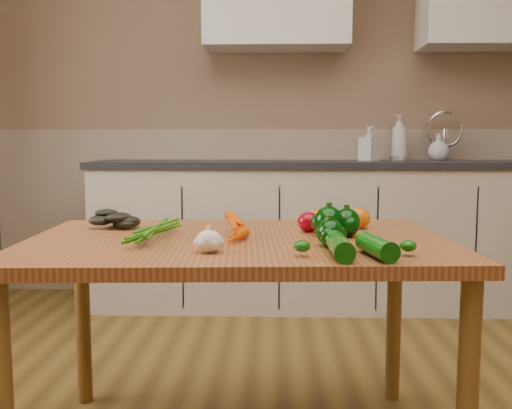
{
  "coord_description": "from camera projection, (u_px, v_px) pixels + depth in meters",
  "views": [
    {
      "loc": [
        -0.11,
        -1.34,
        1.01
      ],
      "look_at": [
        -0.18,
        0.69,
        0.79
      ],
      "focal_mm": 40.0,
      "sensor_mm": 36.0,
      "label": 1
    }
  ],
  "objects": [
    {
      "name": "room",
      "position": [
        318.0,
        52.0,
        1.48
      ],
      "size": [
        4.04,
        5.04,
        2.64
      ],
      "color": "brown",
      "rests_on": "ground"
    },
    {
      "name": "counter_run",
      "position": [
        325.0,
        232.0,
        3.56
      ],
      "size": [
        2.84,
        0.64,
        1.14
      ],
      "color": "#BBAE9C",
      "rests_on": "ground"
    },
    {
      "name": "table",
      "position": [
        238.0,
        262.0,
        1.82
      ],
      "size": [
        1.37,
        0.92,
        0.71
      ],
      "rotation": [
        0.0,
        0.0,
        0.05
      ],
      "color": "#A65D30",
      "rests_on": "ground"
    },
    {
      "name": "soap_bottle_a",
      "position": [
        399.0,
        137.0,
        3.62
      ],
      "size": [
        0.15,
        0.15,
        0.29
      ],
      "primitive_type": "imported",
      "rotation": [
        0.0,
        0.0,
        5.1
      ],
      "color": "silver",
      "rests_on": "counter_run"
    },
    {
      "name": "soap_bottle_b",
      "position": [
        369.0,
        144.0,
        3.55
      ],
      "size": [
        0.14,
        0.14,
        0.21
      ],
      "primitive_type": "imported",
      "rotation": [
        0.0,
        0.0,
        0.79
      ],
      "color": "silver",
      "rests_on": "counter_run"
    },
    {
      "name": "soap_bottle_c",
      "position": [
        439.0,
        147.0,
        3.61
      ],
      "size": [
        0.16,
        0.16,
        0.17
      ],
      "primitive_type": "imported",
      "rotation": [
        0.0,
        0.0,
        3.4
      ],
      "color": "silver",
      "rests_on": "counter_run"
    },
    {
      "name": "carrot_bunch",
      "position": [
        210.0,
        228.0,
        1.81
      ],
      "size": [
        0.26,
        0.2,
        0.07
      ],
      "primitive_type": null,
      "rotation": [
        0.0,
        0.0,
        0.05
      ],
      "color": "#E55305",
      "rests_on": "table"
    },
    {
      "name": "leafy_greens",
      "position": [
        115.0,
        214.0,
        2.03
      ],
      "size": [
        0.19,
        0.17,
        0.09
      ],
      "primitive_type": null,
      "color": "black",
      "rests_on": "table"
    },
    {
      "name": "garlic_bulb",
      "position": [
        209.0,
        241.0,
        1.57
      ],
      "size": [
        0.07,
        0.07,
        0.06
      ],
      "primitive_type": "ellipsoid",
      "color": "white",
      "rests_on": "table"
    },
    {
      "name": "pepper_a",
      "position": [
        329.0,
        222.0,
        1.83
      ],
      "size": [
        0.1,
        0.1,
        0.1
      ],
      "primitive_type": "sphere",
      "color": "black",
      "rests_on": "table"
    },
    {
      "name": "pepper_b",
      "position": [
        347.0,
        223.0,
        1.84
      ],
      "size": [
        0.09,
        0.09,
        0.09
      ],
      "primitive_type": "sphere",
      "color": "black",
      "rests_on": "table"
    },
    {
      "name": "pepper_c",
      "position": [
        330.0,
        233.0,
        1.66
      ],
      "size": [
        0.08,
        0.08,
        0.08
      ],
      "primitive_type": "sphere",
      "color": "black",
      "rests_on": "table"
    },
    {
      "name": "tomato_a",
      "position": [
        309.0,
        222.0,
        1.93
      ],
      "size": [
        0.07,
        0.07,
        0.07
      ],
      "primitive_type": "ellipsoid",
      "color": "maroon",
      "rests_on": "table"
    },
    {
      "name": "tomato_b",
      "position": [
        319.0,
        218.0,
        2.03
      ],
      "size": [
        0.07,
        0.07,
        0.07
      ],
      "primitive_type": "ellipsoid",
      "color": "#D15D05",
      "rests_on": "table"
    },
    {
      "name": "tomato_c",
      "position": [
        359.0,
        218.0,
        2.0
      ],
      "size": [
        0.08,
        0.08,
        0.07
      ],
      "primitive_type": "ellipsoid",
      "color": "#D15D05",
      "rests_on": "table"
    },
    {
      "name": "zucchini_a",
      "position": [
        377.0,
        247.0,
        1.5
      ],
      "size": [
        0.09,
        0.18,
        0.06
      ],
      "primitive_type": "cylinder",
      "rotation": [
        1.57,
        0.0,
        0.21
      ],
      "color": "#094807",
      "rests_on": "table"
    },
    {
      "name": "zucchini_b",
      "position": [
        340.0,
        246.0,
        1.51
      ],
      "size": [
        0.06,
        0.2,
        0.06
      ],
      "primitive_type": "cylinder",
      "rotation": [
        1.57,
        0.0,
        0.02
      ],
      "color": "#094807",
      "rests_on": "table"
    }
  ]
}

